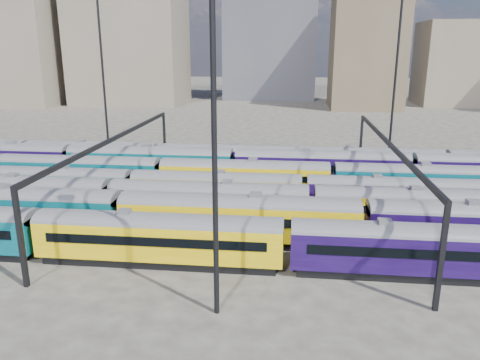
# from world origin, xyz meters

# --- Properties ---
(ground) EXTENTS (500.00, 500.00, 0.00)m
(ground) POSITION_xyz_m (0.00, 0.00, 0.00)
(ground) COLOR #3C3832
(ground) RESTS_ON ground
(rake_0) EXTENTS (148.04, 3.09, 5.21)m
(rake_0) POSITION_xyz_m (10.26, -15.00, 2.74)
(rake_0) COLOR black
(rake_0) RESTS_ON ground
(rake_2) EXTENTS (125.36, 3.06, 5.15)m
(rake_2) POSITION_xyz_m (1.91, -5.00, 2.70)
(rake_2) COLOR black
(rake_2) RESTS_ON ground
(rake_3) EXTENTS (98.21, 2.88, 4.84)m
(rake_3) POSITION_xyz_m (-8.58, 0.00, 2.54)
(rake_3) COLOR black
(rake_3) RESTS_ON ground
(rake_4) EXTENTS (126.49, 3.08, 5.20)m
(rake_4) POSITION_xyz_m (4.71, 5.00, 2.73)
(rake_4) COLOR black
(rake_4) RESTS_ON ground
(rake_5) EXTENTS (159.79, 3.34, 5.63)m
(rake_5) POSITION_xyz_m (3.65, 10.00, 2.96)
(rake_5) COLOR black
(rake_5) RESTS_ON ground
(rake_6) EXTENTS (141.08, 2.95, 4.96)m
(rake_6) POSITION_xyz_m (-9.59, 15.00, 2.60)
(rake_6) COLOR black
(rake_6) RESTS_ON ground
(gantry_1) EXTENTS (0.35, 40.35, 8.03)m
(gantry_1) POSITION_xyz_m (-20.00, 0.00, 6.79)
(gantry_1) COLOR black
(gantry_1) RESTS_ON ground
(gantry_2) EXTENTS (0.35, 40.35, 8.03)m
(gantry_2) POSITION_xyz_m (10.00, 0.00, 6.79)
(gantry_2) COLOR black
(gantry_2) RESTS_ON ground
(mast_1) EXTENTS (1.40, 0.50, 25.60)m
(mast_1) POSITION_xyz_m (-30.00, 22.00, 13.97)
(mast_1) COLOR black
(mast_1) RESTS_ON ground
(mast_2) EXTENTS (1.40, 0.50, 25.60)m
(mast_2) POSITION_xyz_m (-5.00, -22.00, 13.97)
(mast_2) COLOR black
(mast_2) RESTS_ON ground
(mast_3) EXTENTS (1.40, 0.50, 25.60)m
(mast_3) POSITION_xyz_m (15.00, 24.00, 13.97)
(mast_3) COLOR black
(mast_3) RESTS_ON ground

